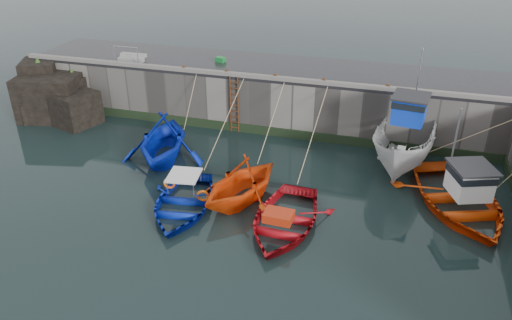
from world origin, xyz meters
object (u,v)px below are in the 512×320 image
(boat_near_blacktrim, at_px, (241,200))
(boat_far_orange, at_px, (458,198))
(boat_far_white, at_px, (406,141))
(bollard_c, at_px, (275,77))
(bollard_d, at_px, (324,81))
(ladder, at_px, (234,105))
(boat_near_navy, at_px, (284,225))
(bollard_e, at_px, (388,87))
(boat_near_white, at_px, (165,158))
(bollard_a, at_px, (184,68))
(boat_near_blue, at_px, (183,208))
(bollard_b, at_px, (227,72))
(fish_crate, at_px, (220,60))

(boat_near_blacktrim, relative_size, boat_far_orange, 0.59)
(boat_far_white, bearing_deg, bollard_c, 175.22)
(boat_near_blacktrim, distance_m, bollard_d, 8.17)
(ladder, distance_m, boat_near_navy, 9.54)
(ladder, bearing_deg, bollard_e, 2.40)
(ladder, height_order, boat_near_white, ladder)
(boat_far_orange, bearing_deg, bollard_a, 140.40)
(boat_far_orange, bearing_deg, bollard_e, 104.43)
(boat_near_white, distance_m, bollard_e, 11.74)
(boat_near_blue, xyz_separation_m, boat_far_orange, (11.14, 3.34, 0.43))
(boat_near_white, relative_size, boat_far_white, 0.67)
(ladder, xyz_separation_m, boat_near_white, (-2.35, -4.11, -1.59))
(boat_near_white, bearing_deg, boat_near_blacktrim, -41.52)
(bollard_c, bearing_deg, boat_near_white, -135.66)
(ladder, xyz_separation_m, boat_near_blacktrim, (2.58, -6.80, -1.59))
(ladder, height_order, boat_near_navy, ladder)
(boat_near_blue, distance_m, boat_near_blacktrim, 2.53)
(boat_near_blacktrim, bearing_deg, bollard_b, 135.24)
(boat_near_navy, xyz_separation_m, boat_far_white, (4.41, 6.89, 1.17))
(fish_crate, relative_size, bollard_e, 1.92)
(ladder, relative_size, bollard_c, 11.43)
(boat_near_white, xyz_separation_m, boat_far_orange, (13.87, -0.60, 0.43))
(boat_far_orange, distance_m, bollard_d, 8.88)
(boat_near_blacktrim, xyz_separation_m, boat_far_orange, (8.94, 2.08, 0.43))
(fish_crate, bearing_deg, boat_near_white, -81.73)
(boat_near_blacktrim, relative_size, bollard_c, 16.09)
(boat_far_white, distance_m, boat_far_orange, 4.27)
(fish_crate, bearing_deg, bollard_c, -15.06)
(boat_near_white, bearing_deg, bollard_d, 18.91)
(boat_near_blue, bearing_deg, boat_far_orange, 8.52)
(boat_far_white, xyz_separation_m, fish_crate, (-10.84, 3.72, 2.13))
(boat_near_white, height_order, boat_far_white, boat_far_white)
(ladder, height_order, bollard_a, bollard_a)
(boat_near_blue, distance_m, bollard_b, 9.06)
(boat_near_blue, relative_size, bollard_b, 17.67)
(fish_crate, distance_m, bollard_c, 4.42)
(fish_crate, bearing_deg, boat_near_blue, -64.78)
(boat_near_navy, xyz_separation_m, boat_far_orange, (6.74, 3.38, 0.43))
(boat_near_blacktrim, height_order, fish_crate, fish_crate)
(boat_near_blacktrim, bearing_deg, boat_near_navy, -8.64)
(boat_near_blue, bearing_deg, boat_near_navy, -8.69)
(fish_crate, bearing_deg, bollard_d, -4.25)
(boat_far_orange, distance_m, bollard_a, 15.64)
(ladder, relative_size, fish_crate, 5.95)
(boat_near_blacktrim, relative_size, bollard_e, 16.09)
(bollard_c, bearing_deg, boat_near_navy, -72.98)
(boat_near_navy, height_order, bollard_a, bollard_a)
(boat_near_blue, height_order, boat_near_blacktrim, boat_near_blacktrim)
(boat_far_orange, distance_m, fish_crate, 15.29)
(bollard_a, relative_size, bollard_d, 1.00)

